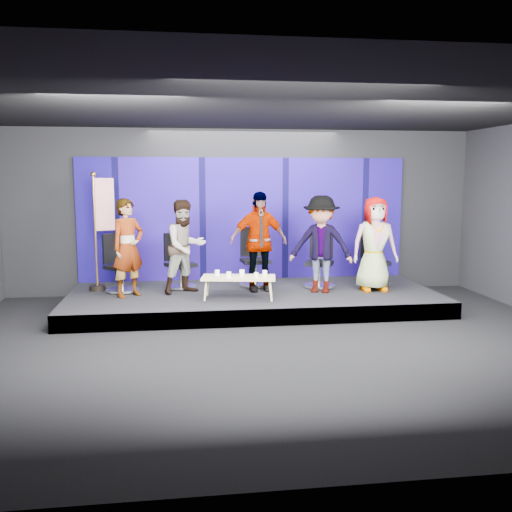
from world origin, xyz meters
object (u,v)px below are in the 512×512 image
object	(u,v)px
chair_d	(320,269)
panelist_e	(375,244)
coffee_table	(239,278)
mug_c	(242,273)
mug_d	(256,275)
mug_e	(265,273)
mug_a	(217,273)
chair_b	(179,270)
panelist_c	(258,241)
chair_a	(120,273)
chair_c	(255,267)
panelist_b	(185,247)
panelist_a	(128,248)
mug_b	(229,275)
flag_stand	(101,228)
chair_e	(374,268)
panelist_d	(321,244)

from	to	relation	value
chair_d	panelist_e	world-z (taller)	panelist_e
coffee_table	panelist_e	bearing A→B (deg)	8.26
mug_c	mug_d	distance (m)	0.32
panelist_e	mug_e	bearing A→B (deg)	-169.06
coffee_table	mug_e	world-z (taller)	mug_e
chair_d	mug_e	distance (m)	1.53
mug_a	mug_c	world-z (taller)	mug_c
chair_b	panelist_c	xyz separation A→B (m)	(1.52, -0.46, 0.60)
coffee_table	mug_d	world-z (taller)	mug_d
chair_b	mug_e	xyz separation A→B (m)	(1.54, -1.17, 0.10)
panelist_e	chair_a	bearing A→B (deg)	174.23
chair_c	panelist_c	xyz separation A→B (m)	(0.01, -0.51, 0.57)
chair_d	panelist_b	bearing A→B (deg)	-153.18
panelist_e	panelist_a	bearing A→B (deg)	179.59
chair_c	mug_b	world-z (taller)	chair_c
chair_b	mug_d	xyz separation A→B (m)	(1.36, -1.29, 0.09)
chair_b	mug_c	xyz separation A→B (m)	(1.13, -1.07, 0.10)
panelist_a	mug_a	world-z (taller)	panelist_a
coffee_table	mug_c	xyz separation A→B (m)	(0.07, 0.09, 0.09)
chair_b	chair_c	distance (m)	1.51
chair_c	flag_stand	size ratio (longest dim) A/B	0.52
flag_stand	chair_d	bearing A→B (deg)	-22.87
chair_b	chair_e	xyz separation A→B (m)	(3.91, -0.29, 0.01)
panelist_a	panelist_e	xyz separation A→B (m)	(4.67, -0.09, 0.01)
chair_d	mug_b	size ratio (longest dim) A/B	10.85
mug_c	mug_a	bearing A→B (deg)	172.95
panelist_e	chair_e	bearing A→B (deg)	71.14
mug_a	mug_c	size ratio (longest dim) A/B	0.96
mug_e	mug_c	bearing A→B (deg)	166.18
panelist_b	mug_e	size ratio (longest dim) A/B	17.22
mug_e	mug_d	bearing A→B (deg)	-145.10
chair_e	mug_e	world-z (taller)	chair_e
mug_a	mug_d	xyz separation A→B (m)	(0.68, -0.28, -0.01)
panelist_d	mug_e	bearing A→B (deg)	-138.96
chair_a	panelist_b	world-z (taller)	panelist_b
panelist_e	mug_a	bearing A→B (deg)	-174.77
chair_d	panelist_d	xyz separation A→B (m)	(-0.11, -0.50, 0.55)
chair_b	chair_e	distance (m)	3.92
mug_a	mug_e	world-z (taller)	mug_a
panelist_a	chair_e	distance (m)	4.88
mug_b	flag_stand	world-z (taller)	flag_stand
panelist_c	chair_e	xyz separation A→B (m)	(2.39, 0.16, -0.59)
chair_e	mug_a	size ratio (longest dim) A/B	10.82
chair_c	panelist_d	xyz separation A→B (m)	(1.16, -0.84, 0.54)
chair_a	chair_c	distance (m)	2.66
chair_a	chair_b	distance (m)	1.16
mug_c	flag_stand	xyz separation A→B (m)	(-2.61, 1.07, 0.75)
panelist_a	panelist_c	world-z (taller)	panelist_c
flag_stand	mug_e	bearing A→B (deg)	-40.17
chair_a	panelist_c	world-z (taller)	panelist_c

